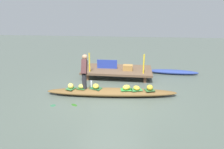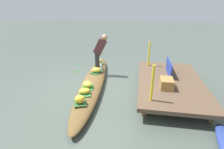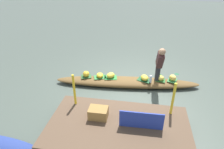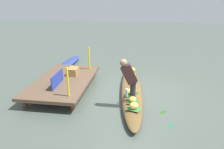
# 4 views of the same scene
# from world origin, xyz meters

# --- Properties ---
(canal_water) EXTENTS (40.00, 40.00, 0.00)m
(canal_water) POSITION_xyz_m (0.00, 0.00, 0.00)
(canal_water) COLOR #48534A
(canal_water) RESTS_ON ground
(dock_platform) EXTENTS (3.20, 1.80, 0.37)m
(dock_platform) POSITION_xyz_m (-0.02, 2.29, 0.31)
(dock_platform) COLOR brown
(dock_platform) RESTS_ON ground
(vendor_boat) EXTENTS (4.78, 1.09, 0.25)m
(vendor_boat) POSITION_xyz_m (0.00, 0.00, 0.12)
(vendor_boat) COLOR brown
(vendor_boat) RESTS_ON ground
(moored_boat) EXTENTS (2.47, 0.60, 0.21)m
(moored_boat) POSITION_xyz_m (2.68, 3.04, 0.10)
(moored_boat) COLOR navy
(moored_boat) RESTS_ON ground
(leaf_mat_0) EXTENTS (0.34, 0.30, 0.01)m
(leaf_mat_0) POSITION_xyz_m (-1.09, -0.10, 0.25)
(leaf_mat_0) COLOR #2E672C
(leaf_mat_0) RESTS_ON vendor_boat
(banana_bunch_0) EXTENTS (0.25, 0.23, 0.16)m
(banana_bunch_0) POSITION_xyz_m (-1.09, -0.10, 0.33)
(banana_bunch_0) COLOR #E7D350
(banana_bunch_0) RESTS_ON vendor_boat
(leaf_mat_1) EXTENTS (0.50, 0.42, 0.01)m
(leaf_mat_1) POSITION_xyz_m (-0.57, -0.03, 0.25)
(leaf_mat_1) COLOR #20522C
(leaf_mat_1) RESTS_ON vendor_boat
(banana_bunch_1) EXTENTS (0.31, 0.36, 0.17)m
(banana_bunch_1) POSITION_xyz_m (-0.57, -0.03, 0.34)
(banana_bunch_1) COLOR yellow
(banana_bunch_1) RESTS_ON vendor_boat
(leaf_mat_2) EXTENTS (0.46, 0.38, 0.01)m
(leaf_mat_2) POSITION_xyz_m (0.54, 0.00, 0.25)
(leaf_mat_2) COLOR #2D8638
(leaf_mat_2) RESTS_ON vendor_boat
(banana_bunch_2) EXTENTS (0.36, 0.37, 0.17)m
(banana_bunch_2) POSITION_xyz_m (0.54, 0.00, 0.34)
(banana_bunch_2) COLOR yellow
(banana_bunch_2) RESTS_ON vendor_boat
(leaf_mat_3) EXTENTS (0.36, 0.41, 0.01)m
(leaf_mat_3) POSITION_xyz_m (-1.47, -0.15, 0.25)
(leaf_mat_3) COLOR #357A3F
(leaf_mat_3) RESTS_ON vendor_boat
(banana_bunch_3) EXTENTS (0.30, 0.31, 0.19)m
(banana_bunch_3) POSITION_xyz_m (-1.47, -0.15, 0.35)
(banana_bunch_3) COLOR #F9D156
(banana_bunch_3) RESTS_ON vendor_boat
(leaf_mat_4) EXTENTS (0.47, 0.41, 0.01)m
(leaf_mat_4) POSITION_xyz_m (0.90, 0.03, 0.25)
(leaf_mat_4) COLOR #337D3E
(leaf_mat_4) RESTS_ON vendor_boat
(banana_bunch_4) EXTENTS (0.30, 0.34, 0.14)m
(banana_bunch_4) POSITION_xyz_m (0.90, 0.03, 0.32)
(banana_bunch_4) COLOR gold
(banana_bunch_4) RESTS_ON vendor_boat
(leaf_mat_5) EXTENTS (0.41, 0.37, 0.01)m
(leaf_mat_5) POSITION_xyz_m (1.37, 0.06, 0.25)
(leaf_mat_5) COLOR #2E5C2D
(leaf_mat_5) RESTS_ON vendor_boat
(banana_bunch_5) EXTENTS (0.27, 0.28, 0.19)m
(banana_bunch_5) POSITION_xyz_m (1.37, 0.06, 0.35)
(banana_bunch_5) COLOR gold
(banana_bunch_5) RESTS_ON vendor_boat
(vendor_person) EXTENTS (0.23, 0.51, 1.21)m
(vendor_person) POSITION_xyz_m (-0.98, 0.02, 0.94)
(vendor_person) COLOR #28282D
(vendor_person) RESTS_ON vendor_boat
(water_bottle) EXTENTS (0.08, 0.08, 0.24)m
(water_bottle) POSITION_xyz_m (-0.76, 0.09, 0.37)
(water_bottle) COLOR silver
(water_bottle) RESTS_ON vendor_boat
(market_banner) EXTENTS (0.96, 0.05, 0.42)m
(market_banner) POSITION_xyz_m (-0.52, 2.29, 0.58)
(market_banner) COLOR #24399E
(market_banner) RESTS_ON dock_platform
(railing_post_west) EXTENTS (0.06, 0.06, 0.85)m
(railing_post_west) POSITION_xyz_m (-1.22, 1.69, 0.80)
(railing_post_west) COLOR yellow
(railing_post_west) RESTS_ON dock_platform
(railing_post_east) EXTENTS (0.06, 0.06, 0.85)m
(railing_post_east) POSITION_xyz_m (1.18, 1.69, 0.80)
(railing_post_east) COLOR yellow
(railing_post_east) RESTS_ON dock_platform
(produce_crate) EXTENTS (0.44, 0.32, 0.25)m
(produce_crate) POSITION_xyz_m (0.47, 2.11, 0.50)
(produce_crate) COLOR olive
(produce_crate) RESTS_ON dock_platform
(drifting_plant_0) EXTENTS (0.29, 0.25, 0.01)m
(drifting_plant_0) POSITION_xyz_m (-1.10, -0.95, 0.00)
(drifting_plant_0) COLOR #255B1A
(drifting_plant_0) RESTS_ON ground
(drifting_plant_1) EXTENTS (0.24, 0.25, 0.01)m
(drifting_plant_1) POSITION_xyz_m (-1.77, -1.08, 0.00)
(drifting_plant_1) COLOR #2A603F
(drifting_plant_1) RESTS_ON ground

